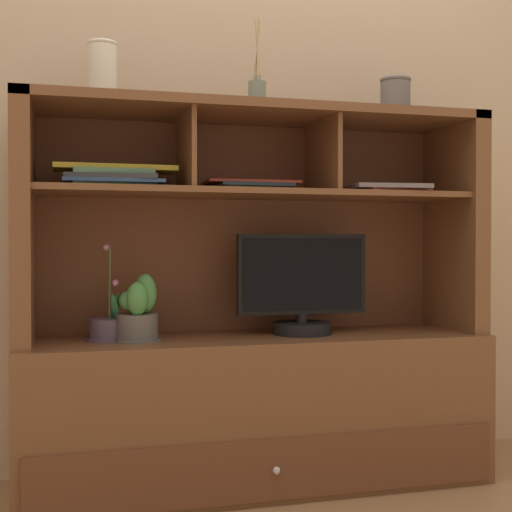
{
  "coord_description": "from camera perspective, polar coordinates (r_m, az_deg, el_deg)",
  "views": [
    {
      "loc": [
        -0.63,
        -2.32,
        0.82
      ],
      "look_at": [
        0.0,
        0.0,
        0.78
      ],
      "focal_mm": 49.44,
      "sensor_mm": 36.0,
      "label": 1
    }
  ],
  "objects": [
    {
      "name": "potted_fern",
      "position": [
        2.31,
        -9.52,
        -4.62
      ],
      "size": [
        0.15,
        0.15,
        0.22
      ],
      "color": "#53514D",
      "rests_on": "media_console"
    },
    {
      "name": "potted_orchid",
      "position": [
        2.36,
        -11.73,
        -5.78
      ],
      "size": [
        0.15,
        0.15,
        0.31
      ],
      "color": "#504256",
      "rests_on": "media_console"
    },
    {
      "name": "magazine_stack_centre",
      "position": [
        2.46,
        -0.49,
        5.65
      ],
      "size": [
        0.32,
        0.25,
        0.03
      ],
      "color": "#487761",
      "rests_on": "media_console"
    },
    {
      "name": "magazine_stack_right",
      "position": [
        2.34,
        -11.48,
        6.26
      ],
      "size": [
        0.39,
        0.27,
        0.07
      ],
      "color": "#417362",
      "rests_on": "media_console"
    },
    {
      "name": "back_wall",
      "position": [
        2.72,
        -1.44,
        13.31
      ],
      "size": [
        6.0,
        0.02,
        2.8
      ],
      "primitive_type": "cube",
      "color": "tan",
      "rests_on": "ground"
    },
    {
      "name": "tv_monitor",
      "position": [
        2.45,
        3.76,
        -2.72
      ],
      "size": [
        0.46,
        0.2,
        0.35
      ],
      "color": "black",
      "rests_on": "media_console"
    },
    {
      "name": "ceramic_vase",
      "position": [
        2.4,
        -12.31,
        14.39
      ],
      "size": [
        0.1,
        0.1,
        0.19
      ],
      "color": "silver",
      "rests_on": "media_console"
    },
    {
      "name": "magazine_stack_left",
      "position": [
        2.53,
        10.48,
        5.36
      ],
      "size": [
        0.29,
        0.27,
        0.02
      ],
      "color": "#9A3935",
      "rests_on": "media_console"
    },
    {
      "name": "floor_plane",
      "position": [
        2.55,
        0.0,
        -18.04
      ],
      "size": [
        6.0,
        6.0,
        0.02
      ],
      "primitive_type": "cube",
      "color": "#99714B",
      "rests_on": "ground"
    },
    {
      "name": "accent_vase",
      "position": [
        2.63,
        11.21,
        12.56
      ],
      "size": [
        0.11,
        0.11,
        0.13
      ],
      "color": "#635F5B",
      "rests_on": "media_console"
    },
    {
      "name": "diffuser_bottle",
      "position": [
        2.45,
        0.09,
        13.07
      ],
      "size": [
        0.06,
        0.06,
        0.3
      ],
      "color": "slate",
      "rests_on": "media_console"
    },
    {
      "name": "media_console",
      "position": [
        2.45,
        -0.05,
        -8.96
      ],
      "size": [
        1.57,
        0.48,
        1.28
      ],
      "color": "brown",
      "rests_on": "ground"
    }
  ]
}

